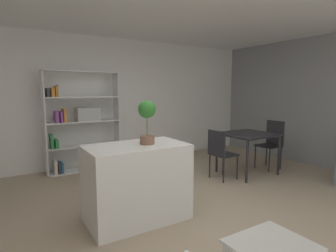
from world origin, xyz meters
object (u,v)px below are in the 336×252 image
object	(u,v)px
kitchen_island	(137,182)
dining_chair_island_side	(220,150)
open_bookshelf	(78,121)
potted_plant_on_island	(147,117)
dining_table	(248,138)
dining_chair_window_side	(272,140)

from	to	relation	value
kitchen_island	dining_chair_island_side	distance (m)	2.01
dining_chair_island_side	kitchen_island	bearing A→B (deg)	105.15
open_bookshelf	potted_plant_on_island	bearing A→B (deg)	-84.73
open_bookshelf	dining_chair_island_side	xyz separation A→B (m)	(2.00, -1.87, -0.46)
kitchen_island	potted_plant_on_island	world-z (taller)	potted_plant_on_island
dining_table	dining_chair_island_side	xyz separation A→B (m)	(-0.70, -0.00, -0.16)
kitchen_island	potted_plant_on_island	bearing A→B (deg)	-8.08
kitchen_island	dining_chair_window_side	xyz separation A→B (m)	(3.31, 0.61, 0.11)
kitchen_island	potted_plant_on_island	size ratio (longest dim) A/B	2.26
potted_plant_on_island	dining_table	size ratio (longest dim) A/B	0.55
open_bookshelf	dining_chair_window_side	world-z (taller)	open_bookshelf
kitchen_island	potted_plant_on_island	xyz separation A→B (m)	(0.14, -0.02, 0.80)
kitchen_island	open_bookshelf	size ratio (longest dim) A/B	0.61
dining_chair_window_side	open_bookshelf	bearing A→B (deg)	-119.87
kitchen_island	dining_chair_island_side	bearing A→B (deg)	17.68
kitchen_island	open_bookshelf	world-z (taller)	open_bookshelf
open_bookshelf	dining_chair_window_side	xyz separation A→B (m)	(3.40, -1.87, -0.42)
dining_chair_window_side	dining_table	bearing A→B (deg)	-90.96
kitchen_island	dining_table	distance (m)	2.69
kitchen_island	dining_chair_window_side	world-z (taller)	dining_chair_window_side
open_bookshelf	dining_table	world-z (taller)	open_bookshelf
dining_chair_island_side	dining_table	bearing A→B (deg)	-92.20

